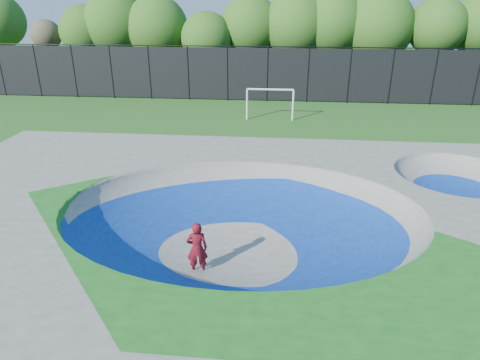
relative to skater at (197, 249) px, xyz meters
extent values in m
plane|color=#205016|center=(1.14, 1.33, -0.82)|extent=(120.00, 120.00, 0.00)
cube|color=gray|center=(1.14, 1.33, -0.07)|extent=(22.00, 14.00, 1.50)
imported|color=#B20E1D|center=(0.00, 0.00, 0.00)|extent=(0.67, 0.52, 1.64)
cube|color=black|center=(0.00, 0.00, -0.79)|extent=(0.80, 0.30, 0.05)
cylinder|color=silver|center=(0.04, 16.96, 0.16)|extent=(0.12, 0.12, 1.96)
cylinder|color=silver|center=(2.98, 16.96, 0.16)|extent=(0.12, 0.12, 1.96)
cylinder|color=silver|center=(1.51, 16.96, 1.14)|extent=(2.93, 0.12, 0.12)
cylinder|color=black|center=(-19.86, 22.33, 1.18)|extent=(0.09, 0.09, 4.00)
cylinder|color=black|center=(-16.86, 22.33, 1.18)|extent=(0.09, 0.09, 4.00)
cylinder|color=black|center=(-13.86, 22.33, 1.18)|extent=(0.09, 0.09, 4.00)
cylinder|color=black|center=(-10.86, 22.33, 1.18)|extent=(0.09, 0.09, 4.00)
cylinder|color=black|center=(-7.86, 22.33, 1.18)|extent=(0.09, 0.09, 4.00)
cylinder|color=black|center=(-4.86, 22.33, 1.18)|extent=(0.09, 0.09, 4.00)
cylinder|color=black|center=(-1.86, 22.33, 1.18)|extent=(0.09, 0.09, 4.00)
cylinder|color=black|center=(1.14, 22.33, 1.18)|extent=(0.09, 0.09, 4.00)
cylinder|color=black|center=(4.14, 22.33, 1.18)|extent=(0.09, 0.09, 4.00)
cylinder|color=black|center=(7.14, 22.33, 1.18)|extent=(0.09, 0.09, 4.00)
cylinder|color=black|center=(10.14, 22.33, 1.18)|extent=(0.09, 0.09, 4.00)
cylinder|color=black|center=(13.14, 22.33, 1.18)|extent=(0.09, 0.09, 4.00)
cylinder|color=black|center=(16.14, 22.33, 1.18)|extent=(0.09, 0.09, 4.00)
cube|color=black|center=(1.14, 22.33, 1.18)|extent=(48.00, 0.03, 3.80)
cylinder|color=black|center=(1.14, 22.33, 3.18)|extent=(48.00, 0.08, 0.08)
cylinder|color=#4C3326|center=(-23.29, 28.42, 0.98)|extent=(0.44, 0.44, 3.59)
cylinder|color=#4C3326|center=(-18.58, 27.69, 0.77)|extent=(0.44, 0.44, 3.17)
sphere|color=brown|center=(-18.58, 27.69, 3.45)|extent=(2.60, 2.60, 2.60)
cylinder|color=#4C3326|center=(-14.85, 27.44, 0.67)|extent=(0.44, 0.44, 2.98)
sphere|color=#295616|center=(-14.85, 27.44, 3.80)|extent=(4.37, 4.37, 4.37)
cylinder|color=#4C3326|center=(-12.20, 27.73, 0.76)|extent=(0.44, 0.44, 3.16)
sphere|color=#295616|center=(-12.20, 27.73, 4.38)|extent=(5.45, 5.45, 5.45)
cylinder|color=#4C3326|center=(-8.56, 27.64, 0.63)|extent=(0.44, 0.44, 2.89)
sphere|color=#295616|center=(-8.56, 27.64, 4.07)|extent=(5.33, 5.33, 5.33)
cylinder|color=#4C3326|center=(-4.07, 26.40, 0.49)|extent=(0.44, 0.44, 2.62)
sphere|color=#295616|center=(-4.07, 26.40, 3.39)|extent=(4.23, 4.23, 4.23)
cylinder|color=#4C3326|center=(-0.58, 27.69, 0.77)|extent=(0.44, 0.44, 3.19)
sphere|color=#295616|center=(-0.58, 27.69, 4.24)|extent=(5.00, 5.00, 5.00)
cylinder|color=#4C3326|center=(3.16, 27.48, 0.77)|extent=(0.44, 0.44, 3.18)
sphere|color=#295616|center=(3.16, 27.48, 4.38)|extent=(5.39, 5.39, 5.39)
cylinder|color=#4C3326|center=(6.06, 27.71, 0.82)|extent=(0.44, 0.44, 3.28)
sphere|color=#295616|center=(6.06, 27.71, 4.47)|extent=(5.37, 5.37, 5.37)
cylinder|color=#4C3326|center=(9.81, 27.61, 0.65)|extent=(0.44, 0.44, 2.94)
sphere|color=#295616|center=(9.81, 27.61, 4.29)|extent=(5.81, 5.81, 5.81)
cylinder|color=#4C3326|center=(14.30, 27.02, 0.92)|extent=(0.44, 0.44, 3.47)
sphere|color=#295616|center=(14.30, 27.02, 4.35)|extent=(4.52, 4.52, 4.52)
cylinder|color=#4C3326|center=(17.80, 27.46, 0.94)|extent=(0.44, 0.44, 3.52)
camera|label=1|loc=(2.18, -10.09, 6.49)|focal=32.00mm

